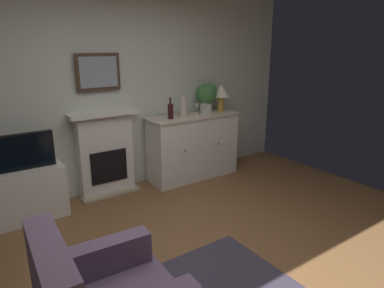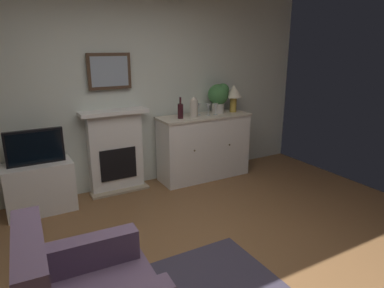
{
  "view_description": "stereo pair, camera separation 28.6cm",
  "coord_description": "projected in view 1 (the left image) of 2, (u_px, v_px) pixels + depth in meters",
  "views": [
    {
      "loc": [
        -1.54,
        -1.97,
        1.9
      ],
      "look_at": [
        0.22,
        0.57,
        1.0
      ],
      "focal_mm": 31.88,
      "sensor_mm": 36.0,
      "label": 1
    },
    {
      "loc": [
        -1.29,
        -2.12,
        1.9
      ],
      "look_at": [
        0.22,
        0.57,
        1.0
      ],
      "focal_mm": 31.88,
      "sensor_mm": 36.0,
      "label": 2
    }
  ],
  "objects": [
    {
      "name": "wall_rear",
      "position": [
        102.0,
        82.0,
        4.3
      ],
      "size": [
        6.02,
        0.06,
        2.89
      ],
      "primitive_type": "cube",
      "color": "silver",
      "rests_on": "ground_plane"
    },
    {
      "name": "wine_bottle",
      "position": [
        170.0,
        111.0,
        4.59
      ],
      "size": [
        0.08,
        0.08,
        0.29
      ],
      "color": "#331419",
      "rests_on": "sideboard_cabinet"
    },
    {
      "name": "wine_glass_right",
      "position": [
        204.0,
        106.0,
        4.86
      ],
      "size": [
        0.07,
        0.07,
        0.16
      ],
      "color": "silver",
      "rests_on": "sideboard_cabinet"
    },
    {
      "name": "wine_glass_center",
      "position": [
        197.0,
        107.0,
        4.82
      ],
      "size": [
        0.07,
        0.07,
        0.16
      ],
      "color": "silver",
      "rests_on": "sideboard_cabinet"
    },
    {
      "name": "tv_cabinet",
      "position": [
        29.0,
        193.0,
        3.83
      ],
      "size": [
        0.75,
        0.42,
        0.59
      ],
      "color": "white",
      "rests_on": "ground_plane"
    },
    {
      "name": "vase_decorative",
      "position": [
        183.0,
        107.0,
        4.67
      ],
      "size": [
        0.11,
        0.11,
        0.28
      ],
      "color": "beige",
      "rests_on": "sideboard_cabinet"
    },
    {
      "name": "fireplace_unit",
      "position": [
        106.0,
        153.0,
        4.42
      ],
      "size": [
        0.87,
        0.3,
        1.1
      ],
      "color": "white",
      "rests_on": "ground_plane"
    },
    {
      "name": "potted_plant_small",
      "position": [
        207.0,
        95.0,
        4.97
      ],
      "size": [
        0.3,
        0.3,
        0.43
      ],
      "color": "beige",
      "rests_on": "sideboard_cabinet"
    },
    {
      "name": "framed_picture",
      "position": [
        98.0,
        72.0,
        4.17
      ],
      "size": [
        0.55,
        0.04,
        0.45
      ],
      "color": "#473323"
    },
    {
      "name": "table_lamp",
      "position": [
        221.0,
        93.0,
        5.06
      ],
      "size": [
        0.26,
        0.26,
        0.4
      ],
      "color": "#B79338",
      "rests_on": "sideboard_cabinet"
    },
    {
      "name": "ground_plane",
      "position": [
        209.0,
        280.0,
        2.94
      ],
      "size": [
        6.02,
        4.58,
        0.1
      ],
      "primitive_type": "cube",
      "color": "brown",
      "rests_on": "ground"
    },
    {
      "name": "wine_glass_left",
      "position": [
        188.0,
        107.0,
        4.82
      ],
      "size": [
        0.07,
        0.07,
        0.16
      ],
      "color": "silver",
      "rests_on": "sideboard_cabinet"
    },
    {
      "name": "tv_set",
      "position": [
        24.0,
        152.0,
        3.67
      ],
      "size": [
        0.62,
        0.07,
        0.4
      ],
      "color": "black",
      "rests_on": "tv_cabinet"
    },
    {
      "name": "sideboard_cabinet",
      "position": [
        193.0,
        146.0,
        4.99
      ],
      "size": [
        1.36,
        0.49,
        0.94
      ],
      "color": "white",
      "rests_on": "ground_plane"
    }
  ]
}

